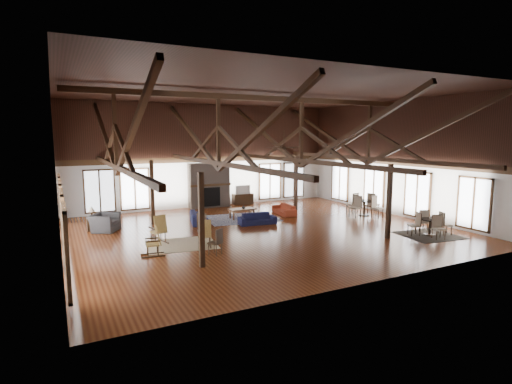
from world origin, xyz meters
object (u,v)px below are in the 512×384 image
sofa_navy_left (199,217)px  sofa_orange (284,209)px  sofa_navy_front (257,219)px  cafe_table_near (430,224)px  cafe_table_far (364,205)px  coffee_table (242,210)px  armchair (105,223)px  tv_console (243,199)px

sofa_navy_left → sofa_orange: sofa_navy_left is taller
sofa_navy_front → cafe_table_near: cafe_table_near is taller
sofa_navy_front → sofa_orange: bearing=40.4°
cafe_table_far → coffee_table: bearing=160.5°
cafe_table_near → cafe_table_far: (0.47, 4.53, 0.07)m
cafe_table_near → coffee_table: bearing=130.2°
coffee_table → cafe_table_near: size_ratio=0.72×
sofa_navy_front → coffee_table: (-0.10, 1.52, 0.20)m
armchair → sofa_navy_left: bearing=-62.1°
sofa_orange → coffee_table: (-2.49, 0.00, 0.19)m
armchair → sofa_orange: bearing=-60.5°
sofa_orange → coffee_table: sofa_orange is taller
armchair → sofa_navy_front: bearing=-73.8°
armchair → tv_console: bearing=-35.1°
sofa_navy_left → coffee_table: bearing=-77.6°
sofa_orange → cafe_table_near: cafe_table_near is taller
sofa_navy_front → armchair: 6.89m
cafe_table_near → armchair: bearing=150.2°
sofa_orange → cafe_table_far: (3.64, -2.16, 0.29)m
sofa_orange → tv_console: 4.00m
coffee_table → armchair: (-6.55, 0.28, -0.07)m
coffee_table → tv_console: bearing=63.0°
sofa_navy_left → armchair: (-4.26, 0.26, 0.11)m
sofa_orange → cafe_table_near: (3.17, -6.69, 0.22)m
sofa_navy_left → tv_console: bearing=-33.7°
sofa_navy_front → cafe_table_far: cafe_table_far is taller
cafe_table_near → tv_console: 11.30m
sofa_navy_left → tv_console: tv_console is taller
sofa_orange → coffee_table: size_ratio=1.35×
cafe_table_near → cafe_table_far: size_ratio=0.87×
sofa_navy_left → armchair: size_ratio=1.59×
sofa_navy_left → coffee_table: size_ratio=1.38×
cafe_table_far → sofa_orange: bearing=149.3°
sofa_navy_left → coffee_table: 2.30m
armchair → cafe_table_far: bearing=-69.6°
sofa_navy_front → sofa_orange: 2.83m
sofa_navy_left → cafe_table_far: size_ratio=0.87×
tv_console → cafe_table_far: bearing=-55.3°
sofa_navy_left → armchair: armchair is taller
sofa_orange → cafe_table_far: bearing=65.9°
coffee_table → tv_console: (1.89, 3.96, -0.14)m
sofa_navy_front → cafe_table_near: 7.60m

